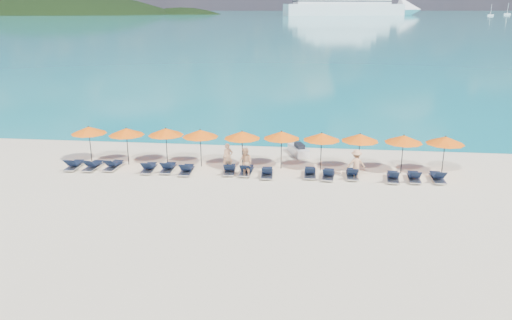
# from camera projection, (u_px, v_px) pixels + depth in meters

# --- Properties ---
(ground) EXTENTS (1400.00, 1400.00, 0.00)m
(ground) POSITION_uv_depth(u_px,v_px,m) (249.00, 202.00, 24.17)
(ground) COLOR beige
(sea) EXTENTS (1600.00, 1300.00, 0.01)m
(sea) POSITION_uv_depth(u_px,v_px,m) (313.00, 13.00, 650.65)
(sea) COLOR #1FA9B2
(sea) RESTS_ON ground
(headland_main) EXTENTS (374.00, 242.00, 126.50)m
(headland_main) POSITION_uv_depth(u_px,v_px,m) (52.00, 48.00, 580.41)
(headland_main) COLOR black
(headland_main) RESTS_ON ground
(headland_small) EXTENTS (162.00, 126.00, 85.50)m
(headland_small) POSITION_uv_depth(u_px,v_px,m) (182.00, 46.00, 582.29)
(headland_small) COLOR black
(headland_small) RESTS_ON ground
(cruise_ship) EXTENTS (145.09, 67.27, 40.41)m
(cruise_ship) POSITION_uv_depth(u_px,v_px,m) (356.00, 5.00, 500.78)
(cruise_ship) COLOR white
(cruise_ship) RESTS_ON ground
(sailboat_near) EXTENTS (5.62, 1.87, 10.31)m
(sailboat_near) POSITION_uv_depth(u_px,v_px,m) (490.00, 15.00, 477.02)
(sailboat_near) COLOR white
(sailboat_near) RESTS_ON ground
(sailboat_far) EXTENTS (6.71, 2.24, 12.30)m
(sailboat_far) POSITION_uv_depth(u_px,v_px,m) (507.00, 14.00, 527.45)
(sailboat_far) COLOR white
(sailboat_far) RESTS_ON ground
(jetski) EXTENTS (1.48, 2.28, 0.76)m
(jetski) POSITION_uv_depth(u_px,v_px,m) (299.00, 150.00, 31.72)
(jetski) COLOR silver
(jetski) RESTS_ON ground
(beachgoer_a) EXTENTS (0.68, 0.56, 1.60)m
(beachgoer_a) POSITION_uv_depth(u_px,v_px,m) (228.00, 157.00, 28.52)
(beachgoer_a) COLOR tan
(beachgoer_a) RESTS_ON ground
(beachgoer_b) EXTENTS (0.94, 0.85, 1.68)m
(beachgoer_b) POSITION_uv_depth(u_px,v_px,m) (246.00, 163.00, 27.37)
(beachgoer_b) COLOR tan
(beachgoer_b) RESTS_ON ground
(beachgoer_c) EXTENTS (1.09, 0.62, 1.61)m
(beachgoer_c) POSITION_uv_depth(u_px,v_px,m) (356.00, 164.00, 27.31)
(beachgoer_c) COLOR tan
(beachgoer_c) RESTS_ON ground
(umbrella_0) EXTENTS (2.10, 2.10, 2.28)m
(umbrella_0) POSITION_uv_depth(u_px,v_px,m) (89.00, 130.00, 29.65)
(umbrella_0) COLOR black
(umbrella_0) RESTS_ON ground
(umbrella_1) EXTENTS (2.10, 2.10, 2.28)m
(umbrella_1) POSITION_uv_depth(u_px,v_px,m) (126.00, 132.00, 29.28)
(umbrella_1) COLOR black
(umbrella_1) RESTS_ON ground
(umbrella_2) EXTENTS (2.10, 2.10, 2.28)m
(umbrella_2) POSITION_uv_depth(u_px,v_px,m) (166.00, 132.00, 29.27)
(umbrella_2) COLOR black
(umbrella_2) RESTS_ON ground
(umbrella_3) EXTENTS (2.10, 2.10, 2.28)m
(umbrella_3) POSITION_uv_depth(u_px,v_px,m) (200.00, 133.00, 28.90)
(umbrella_3) COLOR black
(umbrella_3) RESTS_ON ground
(umbrella_4) EXTENTS (2.10, 2.10, 2.28)m
(umbrella_4) POSITION_uv_depth(u_px,v_px,m) (242.00, 135.00, 28.56)
(umbrella_4) COLOR black
(umbrella_4) RESTS_ON ground
(umbrella_5) EXTENTS (2.10, 2.10, 2.28)m
(umbrella_5) POSITION_uv_depth(u_px,v_px,m) (282.00, 135.00, 28.54)
(umbrella_5) COLOR black
(umbrella_5) RESTS_ON ground
(umbrella_6) EXTENTS (2.10, 2.10, 2.28)m
(umbrella_6) POSITION_uv_depth(u_px,v_px,m) (322.00, 137.00, 28.20)
(umbrella_6) COLOR black
(umbrella_6) RESTS_ON ground
(umbrella_7) EXTENTS (2.10, 2.10, 2.28)m
(umbrella_7) POSITION_uv_depth(u_px,v_px,m) (360.00, 137.00, 27.99)
(umbrella_7) COLOR black
(umbrella_7) RESTS_ON ground
(umbrella_8) EXTENTS (2.10, 2.10, 2.28)m
(umbrella_8) POSITION_uv_depth(u_px,v_px,m) (404.00, 139.00, 27.67)
(umbrella_8) COLOR black
(umbrella_8) RESTS_ON ground
(umbrella_9) EXTENTS (2.10, 2.10, 2.28)m
(umbrella_9) POSITION_uv_depth(u_px,v_px,m) (445.00, 140.00, 27.42)
(umbrella_9) COLOR black
(umbrella_9) RESTS_ON ground
(lounger_0) EXTENTS (0.71, 1.73, 0.66)m
(lounger_0) POSITION_uv_depth(u_px,v_px,m) (74.00, 165.00, 29.00)
(lounger_0) COLOR silver
(lounger_0) RESTS_ON ground
(lounger_1) EXTENTS (0.69, 1.72, 0.66)m
(lounger_1) POSITION_uv_depth(u_px,v_px,m) (93.00, 165.00, 28.91)
(lounger_1) COLOR silver
(lounger_1) RESTS_ON ground
(lounger_2) EXTENTS (0.71, 1.73, 0.66)m
(lounger_2) POSITION_uv_depth(u_px,v_px,m) (113.00, 165.00, 28.93)
(lounger_2) COLOR silver
(lounger_2) RESTS_ON ground
(lounger_3) EXTENTS (0.74, 1.74, 0.66)m
(lounger_3) POSITION_uv_depth(u_px,v_px,m) (149.00, 168.00, 28.49)
(lounger_3) COLOR silver
(lounger_3) RESTS_ON ground
(lounger_4) EXTENTS (0.67, 1.72, 0.66)m
(lounger_4) POSITION_uv_depth(u_px,v_px,m) (168.00, 168.00, 28.52)
(lounger_4) COLOR silver
(lounger_4) RESTS_ON ground
(lounger_5) EXTENTS (0.69, 1.72, 0.66)m
(lounger_5) POSITION_uv_depth(u_px,v_px,m) (187.00, 170.00, 28.18)
(lounger_5) COLOR silver
(lounger_5) RESTS_ON ground
(lounger_6) EXTENTS (0.76, 1.75, 0.66)m
(lounger_6) POSITION_uv_depth(u_px,v_px,m) (229.00, 169.00, 28.21)
(lounger_6) COLOR silver
(lounger_6) RESTS_ON ground
(lounger_7) EXTENTS (0.68, 1.72, 0.66)m
(lounger_7) POSITION_uv_depth(u_px,v_px,m) (247.00, 170.00, 28.07)
(lounger_7) COLOR silver
(lounger_7) RESTS_ON ground
(lounger_8) EXTENTS (0.72, 1.73, 0.66)m
(lounger_8) POSITION_uv_depth(u_px,v_px,m) (267.00, 173.00, 27.67)
(lounger_8) COLOR silver
(lounger_8) RESTS_ON ground
(lounger_9) EXTENTS (0.64, 1.71, 0.66)m
(lounger_9) POSITION_uv_depth(u_px,v_px,m) (310.00, 172.00, 27.68)
(lounger_9) COLOR silver
(lounger_9) RESTS_ON ground
(lounger_10) EXTENTS (0.78, 1.75, 0.66)m
(lounger_10) POSITION_uv_depth(u_px,v_px,m) (328.00, 174.00, 27.38)
(lounger_10) COLOR silver
(lounger_10) RESTS_ON ground
(lounger_11) EXTENTS (0.63, 1.70, 0.66)m
(lounger_11) POSITION_uv_depth(u_px,v_px,m) (352.00, 174.00, 27.48)
(lounger_11) COLOR silver
(lounger_11) RESTS_ON ground
(lounger_12) EXTENTS (0.79, 1.75, 0.66)m
(lounger_12) POSITION_uv_depth(u_px,v_px,m) (393.00, 177.00, 26.99)
(lounger_12) COLOR silver
(lounger_12) RESTS_ON ground
(lounger_13) EXTENTS (0.74, 1.74, 0.66)m
(lounger_13) POSITION_uv_depth(u_px,v_px,m) (414.00, 177.00, 26.98)
(lounger_13) COLOR silver
(lounger_13) RESTS_ON ground
(lounger_14) EXTENTS (0.63, 1.70, 0.66)m
(lounger_14) POSITION_uv_depth(u_px,v_px,m) (438.00, 177.00, 26.94)
(lounger_14) COLOR silver
(lounger_14) RESTS_ON ground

